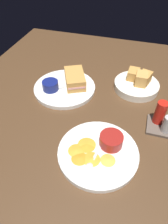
% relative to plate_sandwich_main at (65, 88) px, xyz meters
% --- Properties ---
extents(ground_plane, '(1.10, 1.10, 0.03)m').
position_rel_plate_sandwich_main_xyz_m(ground_plane, '(-0.00, 0.13, -0.02)').
color(ground_plane, '#4C331E').
extents(plate_sandwich_main, '(0.25, 0.25, 0.02)m').
position_rel_plate_sandwich_main_xyz_m(plate_sandwich_main, '(0.00, 0.00, 0.00)').
color(plate_sandwich_main, white).
rests_on(plate_sandwich_main, ground_plane).
extents(sandwich_half_near, '(0.15, 0.12, 0.05)m').
position_rel_plate_sandwich_main_xyz_m(sandwich_half_near, '(-0.03, 0.04, 0.03)').
color(sandwich_half_near, '#C68C42').
rests_on(sandwich_half_near, plate_sandwich_main).
extents(ramekin_dark_sauce, '(0.06, 0.06, 0.04)m').
position_rel_plate_sandwich_main_xyz_m(ramekin_dark_sauce, '(0.03, -0.05, 0.03)').
color(ramekin_dark_sauce, navy).
rests_on(ramekin_dark_sauce, plate_sandwich_main).
extents(spoon_by_dark_ramekin, '(0.06, 0.09, 0.01)m').
position_rel_plate_sandwich_main_xyz_m(spoon_by_dark_ramekin, '(0.00, -0.00, 0.01)').
color(spoon_by_dark_ramekin, silver).
rests_on(spoon_by_dark_ramekin, plate_sandwich_main).
extents(plate_chips_companion, '(0.25, 0.25, 0.02)m').
position_rel_plate_sandwich_main_xyz_m(plate_chips_companion, '(0.27, 0.21, 0.00)').
color(plate_chips_companion, white).
rests_on(plate_chips_companion, ground_plane).
extents(ramekin_light_gravy, '(0.07, 0.07, 0.04)m').
position_rel_plate_sandwich_main_xyz_m(ramekin_light_gravy, '(0.24, 0.24, 0.03)').
color(ramekin_light_gravy, maroon).
rests_on(ramekin_light_gravy, plate_chips_companion).
extents(spoon_by_gravy_ramekin, '(0.10, 0.03, 0.01)m').
position_rel_plate_sandwich_main_xyz_m(spoon_by_gravy_ramekin, '(0.32, 0.20, 0.01)').
color(spoon_by_gravy_ramekin, silver).
rests_on(spoon_by_gravy_ramekin, plate_chips_companion).
extents(plantain_chip_scatter, '(0.12, 0.16, 0.01)m').
position_rel_plate_sandwich_main_xyz_m(plantain_chip_scatter, '(0.29, 0.18, 0.01)').
color(plantain_chip_scatter, gold).
rests_on(plantain_chip_scatter, plate_chips_companion).
extents(bread_basket_rear, '(0.18, 0.18, 0.08)m').
position_rel_plate_sandwich_main_xyz_m(bread_basket_rear, '(-0.09, 0.29, 0.02)').
color(bread_basket_rear, silver).
rests_on(bread_basket_rear, ground_plane).
extents(condiment_caddy, '(0.09, 0.09, 0.10)m').
position_rel_plate_sandwich_main_xyz_m(condiment_caddy, '(0.10, 0.39, 0.03)').
color(condiment_caddy, brown).
rests_on(condiment_caddy, ground_plane).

